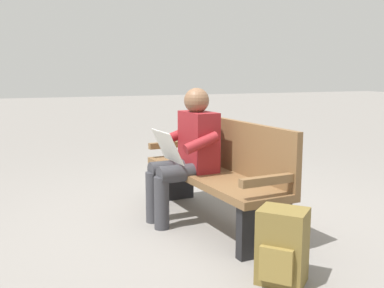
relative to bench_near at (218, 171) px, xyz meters
name	(u,v)px	position (x,y,z in m)	size (l,w,h in m)	color
ground_plane	(210,222)	(-0.01, 0.07, -0.46)	(40.00, 40.00, 0.00)	gray
bench_near	(218,171)	(0.00, 0.00, 0.00)	(1.84, 0.64, 0.90)	brown
person_seated	(187,151)	(0.12, 0.24, 0.17)	(0.60, 0.60, 1.18)	maroon
backpack	(282,247)	(-1.22, 0.11, -0.22)	(0.37, 0.37, 0.48)	brown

